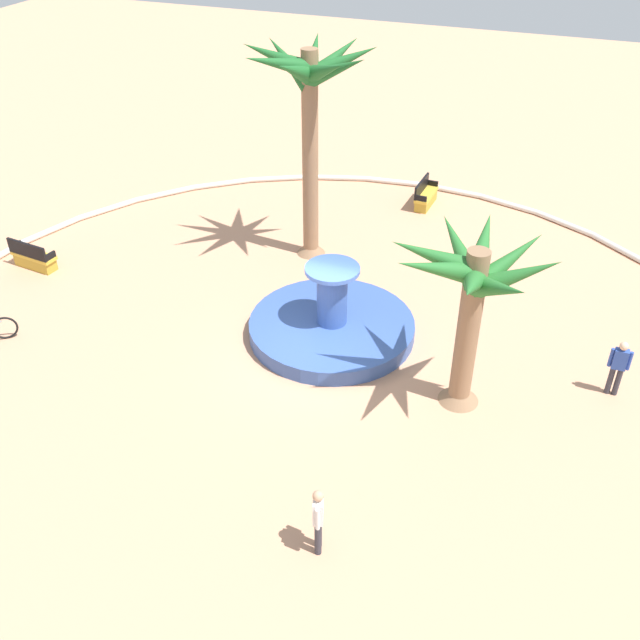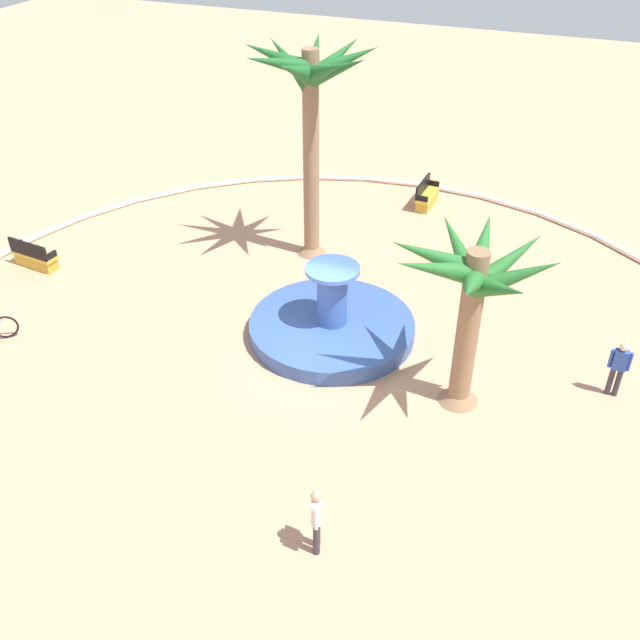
{
  "view_description": "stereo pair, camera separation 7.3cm",
  "coord_description": "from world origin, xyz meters",
  "px_view_note": "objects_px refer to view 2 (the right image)",
  "views": [
    {
      "loc": [
        14.51,
        5.7,
        11.98
      ],
      "look_at": [
        -0.35,
        0.02,
        1.0
      ],
      "focal_mm": 40.25,
      "sensor_mm": 36.0,
      "label": 1
    },
    {
      "loc": [
        14.48,
        5.76,
        11.98
      ],
      "look_at": [
        -0.35,
        0.02,
        1.0
      ],
      "focal_mm": 40.25,
      "sensor_mm": 36.0,
      "label": 2
    }
  ],
  "objects_px": {
    "person_cyclist_photo": "(618,366)",
    "palm_tree_by_curb": "(473,289)",
    "bench_north": "(427,197)",
    "person_pedestrian_stroll": "(317,518)",
    "bench_east": "(35,258)",
    "palm_tree_near_fountain": "(311,96)",
    "fountain": "(332,325)"
  },
  "relations": [
    {
      "from": "palm_tree_near_fountain",
      "to": "palm_tree_by_curb",
      "type": "height_order",
      "value": "palm_tree_near_fountain"
    },
    {
      "from": "palm_tree_near_fountain",
      "to": "palm_tree_by_curb",
      "type": "xyz_separation_m",
      "value": [
        5.72,
        6.23,
        -2.03
      ]
    },
    {
      "from": "person_pedestrian_stroll",
      "to": "palm_tree_by_curb",
      "type": "bearing_deg",
      "value": 163.29
    },
    {
      "from": "fountain",
      "to": "bench_north",
      "type": "relative_size",
      "value": 2.9
    },
    {
      "from": "bench_east",
      "to": "bench_north",
      "type": "xyz_separation_m",
      "value": [
        -9.17,
        10.81,
        0.0
      ]
    },
    {
      "from": "bench_north",
      "to": "person_cyclist_photo",
      "type": "xyz_separation_m",
      "value": [
        9.1,
        7.15,
        0.55
      ]
    },
    {
      "from": "fountain",
      "to": "bench_north",
      "type": "bearing_deg",
      "value": 177.41
    },
    {
      "from": "person_pedestrian_stroll",
      "to": "palm_tree_near_fountain",
      "type": "bearing_deg",
      "value": -157.86
    },
    {
      "from": "bench_north",
      "to": "person_pedestrian_stroll",
      "type": "xyz_separation_m",
      "value": [
        16.26,
        1.88,
        0.59
      ]
    },
    {
      "from": "palm_tree_near_fountain",
      "to": "person_pedestrian_stroll",
      "type": "height_order",
      "value": "palm_tree_near_fountain"
    },
    {
      "from": "fountain",
      "to": "palm_tree_near_fountain",
      "type": "distance_m",
      "value": 6.94
    },
    {
      "from": "palm_tree_near_fountain",
      "to": "palm_tree_by_curb",
      "type": "distance_m",
      "value": 8.69
    },
    {
      "from": "palm_tree_by_curb",
      "to": "person_cyclist_photo",
      "type": "xyz_separation_m",
      "value": [
        -1.64,
        3.62,
        -2.42
      ]
    },
    {
      "from": "bench_east",
      "to": "bench_north",
      "type": "bearing_deg",
      "value": 130.32
    },
    {
      "from": "palm_tree_near_fountain",
      "to": "bench_north",
      "type": "distance_m",
      "value": 7.58
    },
    {
      "from": "palm_tree_near_fountain",
      "to": "person_pedestrian_stroll",
      "type": "distance_m",
      "value": 12.91
    },
    {
      "from": "fountain",
      "to": "bench_north",
      "type": "distance_m",
      "value": 9.23
    },
    {
      "from": "palm_tree_by_curb",
      "to": "fountain",
      "type": "bearing_deg",
      "value": -111.03
    },
    {
      "from": "bench_north",
      "to": "person_pedestrian_stroll",
      "type": "relative_size",
      "value": 0.97
    },
    {
      "from": "palm_tree_near_fountain",
      "to": "person_cyclist_photo",
      "type": "height_order",
      "value": "palm_tree_near_fountain"
    },
    {
      "from": "palm_tree_by_curb",
      "to": "palm_tree_near_fountain",
      "type": "bearing_deg",
      "value": -132.56
    },
    {
      "from": "palm_tree_by_curb",
      "to": "person_cyclist_photo",
      "type": "relative_size",
      "value": 2.83
    },
    {
      "from": "palm_tree_near_fountain",
      "to": "palm_tree_by_curb",
      "type": "relative_size",
      "value": 1.53
    },
    {
      "from": "palm_tree_near_fountain",
      "to": "bench_north",
      "type": "xyz_separation_m",
      "value": [
        -5.03,
        2.69,
        -5.0
      ]
    },
    {
      "from": "person_cyclist_photo",
      "to": "person_pedestrian_stroll",
      "type": "distance_m",
      "value": 8.89
    },
    {
      "from": "palm_tree_by_curb",
      "to": "person_cyclist_photo",
      "type": "distance_m",
      "value": 4.65
    },
    {
      "from": "person_cyclist_photo",
      "to": "palm_tree_by_curb",
      "type": "bearing_deg",
      "value": -65.6
    },
    {
      "from": "fountain",
      "to": "person_pedestrian_stroll",
      "type": "relative_size",
      "value": 2.82
    },
    {
      "from": "palm_tree_near_fountain",
      "to": "person_cyclist_photo",
      "type": "distance_m",
      "value": 11.54
    },
    {
      "from": "fountain",
      "to": "person_cyclist_photo",
      "type": "height_order",
      "value": "fountain"
    },
    {
      "from": "bench_east",
      "to": "person_pedestrian_stroll",
      "type": "height_order",
      "value": "person_pedestrian_stroll"
    },
    {
      "from": "palm_tree_near_fountain",
      "to": "bench_north",
      "type": "height_order",
      "value": "palm_tree_near_fountain"
    }
  ]
}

